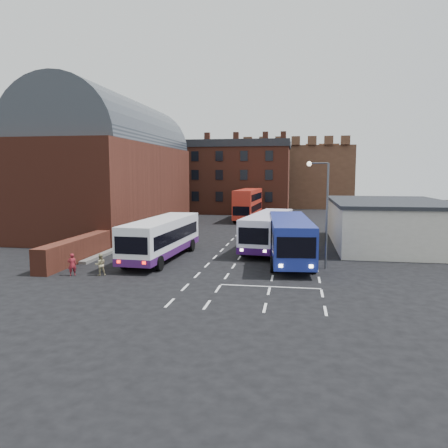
% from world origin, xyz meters
% --- Properties ---
extents(ground, '(180.00, 180.00, 0.00)m').
position_xyz_m(ground, '(0.00, 0.00, 0.00)').
color(ground, black).
extents(railway_station, '(12.00, 28.00, 16.00)m').
position_xyz_m(railway_station, '(-15.50, 21.00, 7.64)').
color(railway_station, '#602B1E').
rests_on(railway_station, ground).
extents(forecourt_wall, '(1.20, 10.00, 1.80)m').
position_xyz_m(forecourt_wall, '(-10.20, 2.00, 0.90)').
color(forecourt_wall, '#602B1E').
rests_on(forecourt_wall, ground).
extents(cream_building, '(10.40, 16.40, 4.25)m').
position_xyz_m(cream_building, '(15.00, 14.00, 2.16)').
color(cream_building, beige).
rests_on(cream_building, ground).
extents(brick_terrace, '(22.00, 10.00, 11.00)m').
position_xyz_m(brick_terrace, '(-6.00, 46.00, 5.50)').
color(brick_terrace, brown).
rests_on(brick_terrace, ground).
extents(castle_keep, '(22.00, 22.00, 12.00)m').
position_xyz_m(castle_keep, '(6.00, 66.00, 6.00)').
color(castle_keep, brown).
rests_on(castle_keep, ground).
extents(bus_white_outbound, '(3.38, 11.81, 3.19)m').
position_xyz_m(bus_white_outbound, '(-4.00, 4.21, 1.88)').
color(bus_white_outbound, white).
rests_on(bus_white_outbound, ground).
extents(bus_white_inbound, '(4.11, 11.94, 3.19)m').
position_xyz_m(bus_white_inbound, '(4.00, 9.90, 1.88)').
color(bus_white_inbound, silver).
rests_on(bus_white_inbound, ground).
extents(bus_blue, '(3.87, 12.48, 3.35)m').
position_xyz_m(bus_blue, '(6.00, 4.88, 1.98)').
color(bus_blue, navy).
rests_on(bus_blue, ground).
extents(bus_red_double, '(3.26, 11.26, 4.46)m').
position_xyz_m(bus_red_double, '(-0.47, 33.58, 2.37)').
color(bus_red_double, red).
rests_on(bus_red_double, ground).
extents(street_lamp, '(1.55, 0.38, 7.61)m').
position_xyz_m(street_lamp, '(8.34, 2.76, 4.59)').
color(street_lamp, '#4E5156').
rests_on(street_lamp, ground).
extents(pedestrian_red, '(0.65, 0.61, 1.50)m').
position_xyz_m(pedestrian_red, '(-8.15, -2.34, 0.75)').
color(pedestrian_red, maroon).
rests_on(pedestrian_red, ground).
extents(pedestrian_beige, '(0.90, 0.85, 1.46)m').
position_xyz_m(pedestrian_beige, '(-6.34, -1.95, 0.73)').
color(pedestrian_beige, tan).
rests_on(pedestrian_beige, ground).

